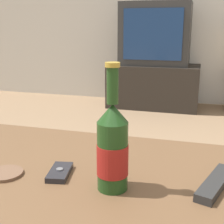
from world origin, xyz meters
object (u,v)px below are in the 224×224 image
at_px(tv_stand, 153,86).
at_px(remote_control, 216,183).
at_px(television, 155,34).
at_px(beer_bottle, 113,148).
at_px(cell_phone, 60,172).

bearing_deg(tv_stand, remote_control, -78.45).
bearing_deg(television, beer_bottle, -83.50).
xyz_separation_m(beer_bottle, remote_control, (0.23, 0.07, -0.09)).
bearing_deg(beer_bottle, tv_stand, 96.49).
xyz_separation_m(beer_bottle, cell_phone, (-0.15, 0.03, -0.09)).
bearing_deg(remote_control, tv_stand, 119.97).
bearing_deg(beer_bottle, television, 96.50).
height_order(cell_phone, remote_control, remote_control).
bearing_deg(cell_phone, tv_stand, 82.62).
height_order(tv_stand, remote_control, remote_control).
bearing_deg(tv_stand, cell_phone, -86.55).
height_order(beer_bottle, cell_phone, beer_bottle).
height_order(beer_bottle, remote_control, beer_bottle).
relative_size(cell_phone, remote_control, 0.55).
xyz_separation_m(tv_stand, remote_control, (0.54, -2.66, 0.27)).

